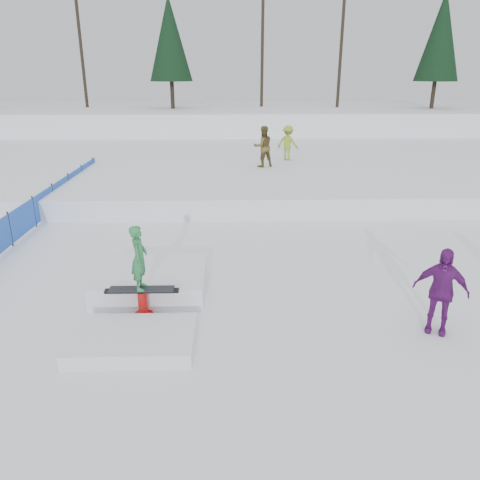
{
  "coord_description": "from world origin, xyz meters",
  "views": [
    {
      "loc": [
        0.21,
        -9.09,
        5.11
      ],
      "look_at": [
        0.5,
        2.0,
        1.1
      ],
      "focal_mm": 35.0,
      "sensor_mm": 36.0,
      "label": 1
    }
  ],
  "objects_px": {
    "spectator_purple": "(440,291)",
    "safety_fence": "(34,212)",
    "walker_olive": "(263,147)",
    "jib_rail_feature": "(147,292)",
    "walker_ygreen": "(288,143)"
  },
  "relations": [
    {
      "from": "spectator_purple",
      "to": "safety_fence",
      "type": "bearing_deg",
      "value": 173.23
    },
    {
      "from": "walker_olive",
      "to": "jib_rail_feature",
      "type": "relative_size",
      "value": 0.43
    },
    {
      "from": "safety_fence",
      "to": "walker_ygreen",
      "type": "bearing_deg",
      "value": 40.34
    },
    {
      "from": "safety_fence",
      "to": "spectator_purple",
      "type": "xyz_separation_m",
      "value": [
        11.0,
        -7.24,
        0.37
      ]
    },
    {
      "from": "walker_ygreen",
      "to": "jib_rail_feature",
      "type": "distance_m",
      "value": 15.11
    },
    {
      "from": "walker_olive",
      "to": "walker_ygreen",
      "type": "bearing_deg",
      "value": -143.9
    },
    {
      "from": "walker_ygreen",
      "to": "spectator_purple",
      "type": "xyz_separation_m",
      "value": [
        1.22,
        -15.54,
        -0.75
      ]
    },
    {
      "from": "safety_fence",
      "to": "jib_rail_feature",
      "type": "xyz_separation_m",
      "value": [
        4.82,
        -5.91,
        -0.25
      ]
    },
    {
      "from": "spectator_purple",
      "to": "walker_ygreen",
      "type": "bearing_deg",
      "value": 121.09
    },
    {
      "from": "spectator_purple",
      "to": "walker_olive",
      "type": "bearing_deg",
      "value": 127.3
    },
    {
      "from": "walker_olive",
      "to": "jib_rail_feature",
      "type": "xyz_separation_m",
      "value": [
        -3.57,
        -12.48,
        -1.45
      ]
    },
    {
      "from": "walker_ygreen",
      "to": "jib_rail_feature",
      "type": "height_order",
      "value": "walker_ygreen"
    },
    {
      "from": "safety_fence",
      "to": "walker_ygreen",
      "type": "distance_m",
      "value": 12.88
    },
    {
      "from": "walker_olive",
      "to": "jib_rail_feature",
      "type": "bearing_deg",
      "value": 58.77
    },
    {
      "from": "safety_fence",
      "to": "spectator_purple",
      "type": "bearing_deg",
      "value": -33.36
    }
  ]
}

